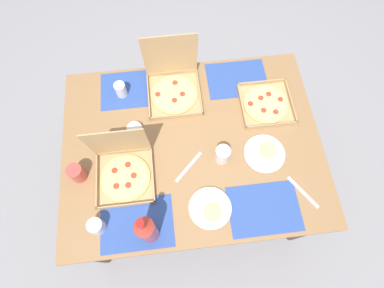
{
  "coord_description": "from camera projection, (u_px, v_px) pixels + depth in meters",
  "views": [
    {
      "loc": [
        -0.08,
        -0.64,
        2.24
      ],
      "look_at": [
        0.0,
        0.0,
        0.72
      ],
      "focal_mm": 28.14,
      "sensor_mm": 36.0,
      "label": 1
    }
  ],
  "objects": [
    {
      "name": "ground_plane",
      "position": [
        192.0,
        181.0,
        2.32
      ],
      "size": [
        6.0,
        6.0,
        0.0
      ],
      "primitive_type": "plane",
      "color": "gray"
    },
    {
      "name": "dining_table",
      "position": [
        192.0,
        151.0,
        1.74
      ],
      "size": [
        1.42,
        1.09,
        0.72
      ],
      "color": "#3F3328",
      "rests_on": "ground_plane"
    },
    {
      "name": "placemat_near_left",
      "position": [
        137.0,
        224.0,
        1.48
      ],
      "size": [
        0.36,
        0.26,
        0.0
      ],
      "primitive_type": "cube",
      "color": "#2D4C9E",
      "rests_on": "dining_table"
    },
    {
      "name": "placemat_near_right",
      "position": [
        264.0,
        209.0,
        1.51
      ],
      "size": [
        0.36,
        0.26,
        0.0
      ],
      "primitive_type": "cube",
      "color": "#2D4C9E",
      "rests_on": "dining_table"
    },
    {
      "name": "placemat_far_left",
      "position": [
        131.0,
        89.0,
        1.79
      ],
      "size": [
        0.36,
        0.26,
        0.0
      ],
      "primitive_type": "cube",
      "color": "#2D4C9E",
      "rests_on": "dining_table"
    },
    {
      "name": "placemat_far_right",
      "position": [
        237.0,
        79.0,
        1.82
      ],
      "size": [
        0.36,
        0.26,
        0.0
      ],
      "primitive_type": "cube",
      "color": "#2D4C9E",
      "rests_on": "dining_table"
    },
    {
      "name": "pizza_box_edge_far",
      "position": [
        266.0,
        104.0,
        1.74
      ],
      "size": [
        0.29,
        0.29,
        0.04
      ],
      "color": "tan",
      "rests_on": "dining_table"
    },
    {
      "name": "pizza_box_center",
      "position": [
        124.0,
        170.0,
        1.54
      ],
      "size": [
        0.29,
        0.3,
        0.33
      ],
      "color": "tan",
      "rests_on": "dining_table"
    },
    {
      "name": "pizza_box_corner_right",
      "position": [
        173.0,
        86.0,
        1.74
      ],
      "size": [
        0.31,
        0.31,
        0.34
      ],
      "color": "tan",
      "rests_on": "dining_table"
    },
    {
      "name": "plate_far_left",
      "position": [
        265.0,
        153.0,
        1.62
      ],
      "size": [
        0.22,
        0.22,
        0.03
      ],
      "color": "white",
      "rests_on": "dining_table"
    },
    {
      "name": "plate_middle",
      "position": [
        210.0,
        209.0,
        1.5
      ],
      "size": [
        0.22,
        0.22,
        0.03
      ],
      "color": "white",
      "rests_on": "dining_table"
    },
    {
      "name": "soda_bottle",
      "position": [
        147.0,
        230.0,
        1.35
      ],
      "size": [
        0.09,
        0.09,
        0.32
      ],
      "color": "#B2382D",
      "rests_on": "dining_table"
    },
    {
      "name": "cup_dark",
      "position": [
        97.0,
        226.0,
        1.44
      ],
      "size": [
        0.07,
        0.07,
        0.09
      ],
      "primitive_type": "cylinder",
      "color": "silver",
      "rests_on": "dining_table"
    },
    {
      "name": "cup_clear_right",
      "position": [
        222.0,
        154.0,
        1.58
      ],
      "size": [
        0.08,
        0.08,
        0.1
      ],
      "primitive_type": "cylinder",
      "color": "silver",
      "rests_on": "dining_table"
    },
    {
      "name": "cup_red",
      "position": [
        121.0,
        90.0,
        1.74
      ],
      "size": [
        0.06,
        0.06,
        0.09
      ],
      "primitive_type": "cylinder",
      "color": "silver",
      "rests_on": "dining_table"
    },
    {
      "name": "cup_spare",
      "position": [
        77.0,
        173.0,
        1.53
      ],
      "size": [
        0.08,
        0.08,
        0.11
      ],
      "primitive_type": "cylinder",
      "color": "#BF4742",
      "rests_on": "dining_table"
    },
    {
      "name": "condiment_bowl",
      "position": [
        135.0,
        129.0,
        1.67
      ],
      "size": [
        0.08,
        0.08,
        0.04
      ],
      "primitive_type": "cylinder",
      "color": "white",
      "rests_on": "dining_table"
    },
    {
      "name": "knife_by_near_left",
      "position": [
        189.0,
        167.0,
        1.6
      ],
      "size": [
        0.16,
        0.16,
        0.0
      ],
      "primitive_type": "cube",
      "rotation": [
        0.0,
        0.0,
        3.92
      ],
      "color": "#B7B7BC",
      "rests_on": "dining_table"
    },
    {
      "name": "knife_by_far_left",
      "position": [
        303.0,
        192.0,
        1.55
      ],
      "size": [
        0.13,
        0.19,
        0.0
      ],
      "primitive_type": "cube",
      "rotation": [
        0.0,
        0.0,
        5.29
      ],
      "color": "#B7B7BC",
      "rests_on": "dining_table"
    }
  ]
}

